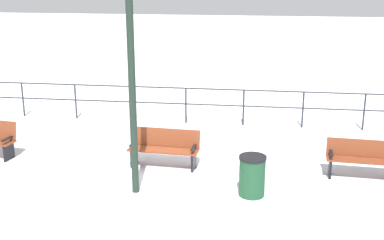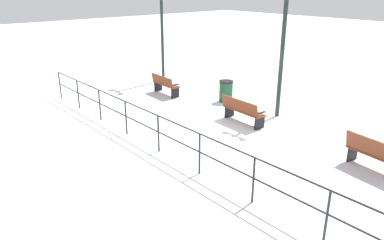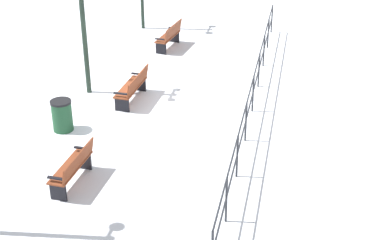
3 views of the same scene
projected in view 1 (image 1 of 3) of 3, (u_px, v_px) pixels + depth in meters
The scene contains 6 objects.
ground_plane at pixel (164, 166), 12.05m from camera, with size 80.00×80.00×0.00m, color white.
bench_second at pixel (164, 148), 11.95m from camera, with size 0.64×1.70×0.89m.
bench_third at pixel (362, 158), 11.28m from camera, with size 0.58×1.57×0.86m.
lamppost_middle at pixel (131, 58), 9.86m from camera, with size 0.24×0.98×4.61m.
waterfront_railing at pixel (186, 100), 15.21m from camera, with size 0.05×14.04×1.11m.
trash_bin at pixel (252, 176), 10.40m from camera, with size 0.57×0.57×0.87m.
Camera 1 is at (11.01, 2.20, 4.57)m, focal length 46.95 mm.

